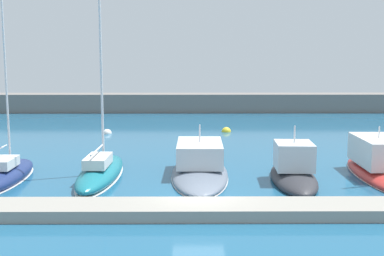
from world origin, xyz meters
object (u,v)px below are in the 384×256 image
(sailboat_teal_fourth, at_px, (100,170))
(mooring_buoy_white, at_px, (107,134))
(motorboat_slate_fifth, at_px, (200,167))
(sailboat_navy_third, at_px, (4,174))
(motorboat_charcoal_sixth, at_px, (293,171))
(mooring_buoy_yellow, at_px, (226,132))
(motorboat_red_seventh, at_px, (380,165))

(sailboat_teal_fourth, distance_m, mooring_buoy_white, 15.69)
(mooring_buoy_white, bearing_deg, motorboat_slate_fifth, -62.68)
(sailboat_navy_third, xyz_separation_m, mooring_buoy_white, (3.08, 16.11, -0.39))
(mooring_buoy_white, bearing_deg, motorboat_charcoal_sixth, -51.95)
(mooring_buoy_yellow, bearing_deg, sailboat_teal_fourth, -116.60)
(motorboat_slate_fifth, distance_m, motorboat_red_seventh, 10.23)
(motorboat_charcoal_sixth, distance_m, motorboat_red_seventh, 5.24)
(motorboat_slate_fifth, xyz_separation_m, motorboat_red_seventh, (10.22, -0.42, 0.16))
(sailboat_navy_third, relative_size, mooring_buoy_yellow, 18.27)
(motorboat_charcoal_sixth, height_order, mooring_buoy_yellow, motorboat_charcoal_sixth)
(motorboat_slate_fifth, relative_size, mooring_buoy_white, 12.26)
(motorboat_charcoal_sixth, distance_m, mooring_buoy_white, 20.66)
(mooring_buoy_white, bearing_deg, sailboat_navy_third, -100.84)
(motorboat_slate_fifth, bearing_deg, sailboat_teal_fourth, 98.51)
(sailboat_teal_fourth, relative_size, mooring_buoy_white, 23.64)
(sailboat_navy_third, height_order, mooring_buoy_yellow, sailboat_navy_third)
(sailboat_navy_third, bearing_deg, sailboat_teal_fourth, -82.91)
(motorboat_slate_fifth, bearing_deg, mooring_buoy_yellow, -8.77)
(sailboat_navy_third, relative_size, motorboat_red_seventh, 1.64)
(motorboat_charcoal_sixth, xyz_separation_m, mooring_buoy_white, (-12.73, 16.26, -0.56))
(motorboat_slate_fifth, xyz_separation_m, mooring_buoy_yellow, (2.68, 15.71, -0.49))
(mooring_buoy_yellow, bearing_deg, motorboat_slate_fifth, -99.68)
(sailboat_navy_third, distance_m, motorboat_red_seventh, 20.97)
(mooring_buoy_yellow, bearing_deg, motorboat_red_seventh, -64.97)
(motorboat_red_seventh, relative_size, mooring_buoy_yellow, 11.13)
(motorboat_slate_fifth, bearing_deg, motorboat_charcoal_sixth, -105.09)
(motorboat_slate_fifth, height_order, mooring_buoy_yellow, motorboat_slate_fifth)
(sailboat_teal_fourth, distance_m, motorboat_slate_fifth, 5.61)
(motorboat_slate_fifth, bearing_deg, sailboat_navy_third, 97.85)
(motorboat_charcoal_sixth, xyz_separation_m, motorboat_red_seventh, (5.14, 1.04, 0.09))
(sailboat_navy_third, height_order, motorboat_charcoal_sixth, sailboat_navy_third)
(motorboat_charcoal_sixth, bearing_deg, motorboat_red_seventh, -75.77)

